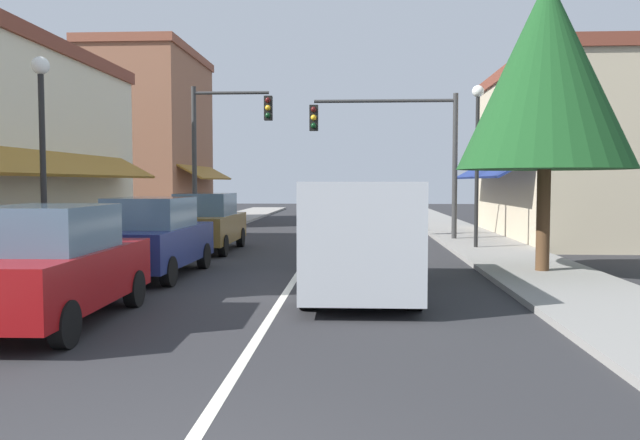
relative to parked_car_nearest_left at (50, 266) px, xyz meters
The scene contains 15 objects.
ground_plane 13.11m from the parked_car_nearest_left, 75.96° to the left, with size 80.00×80.00×0.00m, color #28282B.
sidewalk_left 12.93m from the parked_car_nearest_left, 100.38° to the left, with size 2.60×56.00×0.12m, color gray.
sidewalk_right 15.40m from the parked_car_nearest_left, 55.65° to the left, with size 2.60×56.00×0.12m, color gray.
lane_center_stripe 13.11m from the parked_car_nearest_left, 75.96° to the left, with size 0.14×52.00×0.01m, color silver.
storefront_right_block 19.45m from the parked_car_nearest_left, 49.54° to the left, with size 6.44×10.20×6.37m.
storefront_far_left 23.69m from the parked_car_nearest_left, 104.50° to the left, with size 5.80×8.20×8.68m.
parked_car_nearest_left is the anchor object (origin of this frame).
parked_car_second_left 4.81m from the parked_car_nearest_left, 90.34° to the left, with size 1.86×4.14×1.77m.
parked_car_third_left 10.01m from the parked_car_nearest_left, 90.27° to the left, with size 1.78×4.10×1.77m.
van_in_lane 5.43m from the parked_car_nearest_left, 32.70° to the left, with size 2.04×5.20×2.12m.
traffic_signal_mast_arm 15.09m from the parked_car_nearest_left, 65.75° to the left, with size 5.21×0.50×5.22m.
traffic_signal_left_corner 15.00m from the parked_car_nearest_left, 92.46° to the left, with size 3.10×0.50×5.70m.
street_lamp_left_near 4.71m from the parked_car_nearest_left, 117.62° to the left, with size 0.36×0.36×4.66m.
street_lamp_right_mid 13.59m from the parked_car_nearest_left, 52.27° to the left, with size 0.36×0.36×5.04m.
tree_right_near 10.89m from the parked_car_nearest_left, 32.02° to the left, with size 3.87×3.87×6.65m.
Camera 1 is at (1.33, -3.74, 2.11)m, focal length 35.65 mm.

